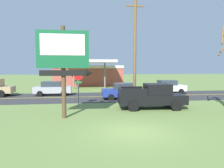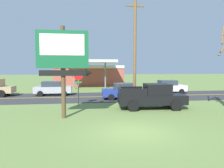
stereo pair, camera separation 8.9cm
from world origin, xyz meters
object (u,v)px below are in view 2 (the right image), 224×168
stop_sign (78,82)px  utility_pole (135,45)px  pickup_black_parked_on_lawn (152,96)px  car_white_far_lane (168,87)px  motel_sign (64,57)px  gas_station (89,75)px  car_silver_mid_lane (53,88)px  car_blue_near_lane (123,91)px

stop_sign → utility_pole: (4.87, 0.17, 3.14)m
stop_sign → pickup_black_parked_on_lawn: 6.19m
car_white_far_lane → pickup_black_parked_on_lawn: bearing=-119.2°
motel_sign → pickup_black_parked_on_lawn: motel_sign is taller
gas_station → car_silver_mid_lane: bearing=-108.8°
car_white_far_lane → stop_sign: bearing=-146.2°
car_white_far_lane → car_silver_mid_lane: bearing=180.0°
gas_station → pickup_black_parked_on_lawn: 23.11m
utility_pole → car_silver_mid_lane: utility_pole is taller
utility_pole → car_blue_near_lane: (-0.41, 3.16, -4.34)m
car_silver_mid_lane → car_white_far_lane: (14.06, 0.00, 0.00)m
utility_pole → car_white_far_lane: bearing=49.6°
gas_station → pickup_black_parked_on_lawn: bearing=-79.2°
motel_sign → gas_station: bearing=84.9°
stop_sign → utility_pole: utility_pole is taller
utility_pole → pickup_black_parked_on_lawn: 4.79m
gas_station → car_silver_mid_lane: size_ratio=2.86×
car_blue_near_lane → car_white_far_lane: size_ratio=1.00×
car_blue_near_lane → car_white_far_lane: same height
gas_station → car_silver_mid_lane: (-4.56, -13.41, -1.11)m
stop_sign → pickup_black_parked_on_lawn: stop_sign is taller
pickup_black_parked_on_lawn → car_white_far_lane: 10.63m
car_silver_mid_lane → car_white_far_lane: bearing=0.0°
motel_sign → car_white_far_lane: bearing=44.7°
pickup_black_parked_on_lawn → car_silver_mid_lane: (-8.87, 9.28, -0.13)m
stop_sign → car_blue_near_lane: size_ratio=0.70×
motel_sign → gas_station: 25.23m
car_blue_near_lane → car_white_far_lane: (6.51, 4.00, 0.00)m
pickup_black_parked_on_lawn → car_blue_near_lane: (-1.33, 5.28, -0.13)m
car_silver_mid_lane → pickup_black_parked_on_lawn: bearing=-46.3°
gas_station → pickup_black_parked_on_lawn: (4.31, -22.69, -0.98)m
motel_sign → utility_pole: bearing=38.4°
pickup_black_parked_on_lawn → car_silver_mid_lane: 12.84m
motel_sign → car_blue_near_lane: 9.75m
motel_sign → gas_station: motel_sign is taller
gas_station → utility_pole: bearing=-80.6°
utility_pole → gas_station: bearing=99.4°
utility_pole → car_blue_near_lane: utility_pole is taller
gas_station → car_white_far_lane: 16.47m
car_blue_near_lane → car_silver_mid_lane: (-7.55, 4.00, 0.00)m
pickup_black_parked_on_lawn → car_blue_near_lane: size_ratio=1.27×
utility_pole → pickup_black_parked_on_lawn: bearing=-66.6°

